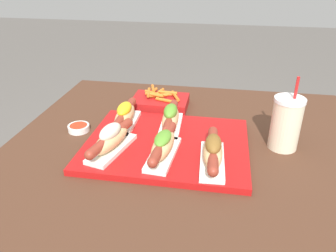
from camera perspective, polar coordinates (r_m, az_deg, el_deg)
The scene contains 10 objects.
patio_table at distance 1.14m, azimuth 2.68°, elevation -19.97°, with size 1.05×1.04×0.71m.
serving_tray at distance 0.93m, azimuth -0.21°, elevation -3.23°, with size 0.45×0.36×0.02m.
hot_dog_0 at distance 0.88m, azimuth -9.91°, elevation -2.30°, with size 0.10×0.21×0.08m.
hot_dog_1 at distance 0.85m, azimuth -0.87°, elevation -3.39°, with size 0.07×0.21×0.07m.
hot_dog_2 at distance 0.83m, azimuth 7.81°, elevation -4.44°, with size 0.07×0.22×0.07m.
hot_dog_3 at distance 1.01m, azimuth -7.54°, elevation 1.83°, with size 0.06×0.22×0.07m.
hot_dog_4 at distance 0.98m, azimuth 0.45°, elevation 1.39°, with size 0.07×0.22×0.07m.
sauce_bowl at distance 1.06m, azimuth -15.29°, elevation -0.27°, with size 0.07×0.07×0.02m.
drink_cup at distance 0.96m, azimuth 19.85°, elevation 0.45°, with size 0.08×0.08×0.21m.
fries_basket at distance 1.18m, azimuth -1.38°, elevation 4.24°, with size 0.20×0.14×0.06m.
Camera 1 is at (0.08, -0.77, 1.20)m, focal length 35.00 mm.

